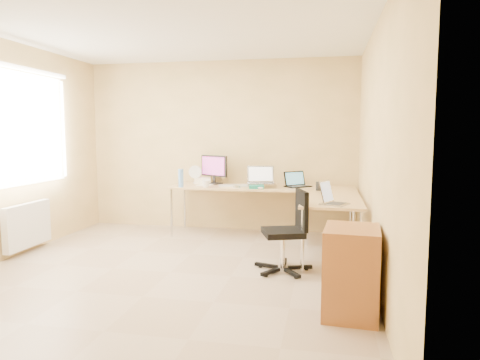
% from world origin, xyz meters
% --- Properties ---
extents(floor, '(4.50, 4.50, 0.00)m').
position_xyz_m(floor, '(0.00, 0.00, 0.00)').
color(floor, tan).
rests_on(floor, ground).
extents(ceiling, '(4.50, 4.50, 0.00)m').
position_xyz_m(ceiling, '(0.00, 0.00, 2.60)').
color(ceiling, white).
rests_on(ceiling, ground).
extents(wall_back, '(4.50, 0.00, 4.50)m').
position_xyz_m(wall_back, '(0.00, 2.25, 1.30)').
color(wall_back, '#DFBB7D').
rests_on(wall_back, ground).
extents(wall_front, '(4.50, 0.00, 4.50)m').
position_xyz_m(wall_front, '(0.00, -2.25, 1.30)').
color(wall_front, '#DFBB7D').
rests_on(wall_front, ground).
extents(wall_right, '(0.00, 4.50, 4.50)m').
position_xyz_m(wall_right, '(2.10, 0.00, 1.30)').
color(wall_right, '#DFBB7D').
rests_on(wall_right, ground).
extents(desk_main, '(2.65, 0.70, 0.73)m').
position_xyz_m(desk_main, '(0.72, 1.85, 0.36)').
color(desk_main, tan).
rests_on(desk_main, ground).
extents(desk_return, '(0.70, 1.30, 0.73)m').
position_xyz_m(desk_return, '(1.70, 0.85, 0.36)').
color(desk_return, tan).
rests_on(desk_return, ground).
extents(monitor, '(0.52, 0.40, 0.44)m').
position_xyz_m(monitor, '(-0.04, 2.05, 0.95)').
color(monitor, black).
rests_on(monitor, desk_main).
extents(book_stack, '(0.24, 0.30, 0.05)m').
position_xyz_m(book_stack, '(0.68, 1.66, 0.75)').
color(book_stack, '#126B5B').
rests_on(book_stack, desk_main).
extents(laptop_center, '(0.45, 0.38, 0.25)m').
position_xyz_m(laptop_center, '(0.72, 1.78, 0.90)').
color(laptop_center, '#A5A7B1').
rests_on(laptop_center, desk_main).
extents(laptop_black, '(0.44, 0.43, 0.22)m').
position_xyz_m(laptop_black, '(1.24, 1.91, 0.84)').
color(laptop_black, black).
rests_on(laptop_black, desk_main).
extents(keyboard, '(0.50, 0.29, 0.02)m').
position_xyz_m(keyboard, '(0.35, 1.79, 0.74)').
color(keyboard, silver).
rests_on(keyboard, desk_main).
extents(mouse, '(0.11, 0.10, 0.03)m').
position_xyz_m(mouse, '(0.74, 1.55, 0.75)').
color(mouse, silver).
rests_on(mouse, desk_main).
extents(mug, '(0.14, 0.14, 0.11)m').
position_xyz_m(mug, '(-0.04, 1.60, 0.78)').
color(mug, white).
rests_on(mug, desk_main).
extents(cd_stack, '(0.12, 0.12, 0.03)m').
position_xyz_m(cd_stack, '(0.40, 1.62, 0.74)').
color(cd_stack, silver).
rests_on(cd_stack, desk_main).
extents(water_bottle, '(0.10, 0.10, 0.26)m').
position_xyz_m(water_bottle, '(-0.40, 1.55, 0.86)').
color(water_bottle, '#5C91D5').
rests_on(water_bottle, desk_main).
extents(papers, '(0.21, 0.28, 0.01)m').
position_xyz_m(papers, '(-0.14, 1.84, 0.73)').
color(papers, white).
rests_on(papers, desk_main).
extents(white_box, '(0.29, 0.25, 0.09)m').
position_xyz_m(white_box, '(-0.23, 2.05, 0.77)').
color(white_box, white).
rests_on(white_box, desk_main).
extents(desk_fan, '(0.22, 0.22, 0.25)m').
position_xyz_m(desk_fan, '(-0.33, 2.05, 0.86)').
color(desk_fan, white).
rests_on(desk_fan, desk_main).
extents(black_cup, '(0.07, 0.07, 0.12)m').
position_xyz_m(black_cup, '(1.53, 1.55, 0.79)').
color(black_cup, black).
rests_on(black_cup, desk_main).
extents(laptop_return, '(0.38, 0.35, 0.21)m').
position_xyz_m(laptop_return, '(1.73, 0.42, 0.83)').
color(laptop_return, '#B3B2BA').
rests_on(laptop_return, desk_return).
extents(office_chair, '(0.68, 0.68, 0.89)m').
position_xyz_m(office_chair, '(1.19, 0.28, 0.50)').
color(office_chair, black).
rests_on(office_chair, ground).
extents(cabinet, '(0.47, 0.57, 0.75)m').
position_xyz_m(cabinet, '(1.85, -0.75, 0.36)').
color(cabinet, brown).
rests_on(cabinet, ground).
extents(radiator, '(0.09, 0.80, 0.55)m').
position_xyz_m(radiator, '(-2.03, 0.40, 0.35)').
color(radiator, white).
rests_on(radiator, ground).
extents(window, '(0.10, 1.80, 1.40)m').
position_xyz_m(window, '(-2.05, 0.40, 1.55)').
color(window, white).
rests_on(window, wall_left).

